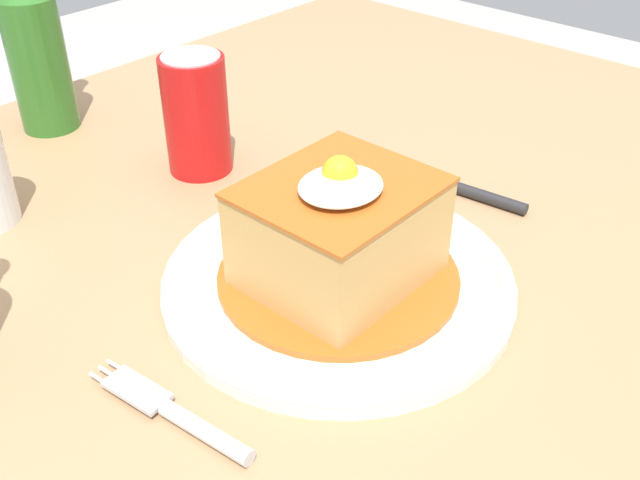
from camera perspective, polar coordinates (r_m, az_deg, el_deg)
The scene contains 7 objects.
dining_table at distance 0.72m, azimuth -0.44°, elevation -8.47°, with size 1.27×1.02×0.77m.
main_plate at distance 0.62m, azimuth 1.39°, elevation -3.07°, with size 0.29×0.29×0.02m.
sandwich_meal at distance 0.59m, azimuth 1.45°, elevation 0.34°, with size 0.20×0.20×0.11m.
fork at distance 0.52m, azimuth -10.41°, elevation -13.18°, with size 0.03×0.14×0.01m.
knife at distance 0.76m, azimuth 11.20°, elevation 3.67°, with size 0.03×0.17×0.01m.
soda_can at distance 0.78m, azimuth -9.40°, elevation 9.40°, with size 0.07×0.07×0.12m.
beer_bottle_green at distance 0.91m, azimuth -20.68°, elevation 13.88°, with size 0.06×0.06×0.27m.
Camera 1 is at (-0.39, -0.35, 1.16)m, focal length 42.06 mm.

